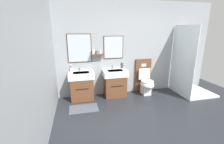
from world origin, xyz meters
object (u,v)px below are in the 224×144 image
object	(u,v)px
vanity_sink_right	(115,82)
soap_dispenser	(123,65)
vanity_sink_left	(82,85)
toilet	(145,81)
toothbrush_cup	(71,69)
shower_tray	(189,80)

from	to	relation	value
vanity_sink_right	soap_dispenser	distance (m)	0.54
soap_dispenser	vanity_sink_left	bearing A→B (deg)	-172.44
vanity_sink_left	soap_dispenser	xyz separation A→B (m)	(1.18, 0.16, 0.45)
vanity_sink_left	soap_dispenser	distance (m)	1.27
toilet	toothbrush_cup	bearing A→B (deg)	175.58
vanity_sink_right	shower_tray	size ratio (longest dim) A/B	0.39
vanity_sink_left	shower_tray	world-z (taller)	shower_tray
toilet	soap_dispenser	xyz separation A→B (m)	(-0.64, 0.17, 0.46)
toilet	toothbrush_cup	distance (m)	2.13
toilet	toothbrush_cup	world-z (taller)	toilet
vanity_sink_right	toothbrush_cup	world-z (taller)	toothbrush_cup
toothbrush_cup	toilet	bearing A→B (deg)	-4.42
vanity_sink_left	toothbrush_cup	xyz separation A→B (m)	(-0.25, 0.15, 0.42)
toilet	toothbrush_cup	xyz separation A→B (m)	(-2.08, 0.16, 0.43)
vanity_sink_left	shower_tray	distance (m)	3.08
vanity_sink_left	toilet	distance (m)	1.83
toothbrush_cup	soap_dispenser	size ratio (longest dim) A/B	0.98
vanity_sink_left	toothbrush_cup	bearing A→B (deg)	149.92
vanity_sink_right	soap_dispenser	xyz separation A→B (m)	(0.26, 0.16, 0.45)
soap_dispenser	shower_tray	distance (m)	1.99
toothbrush_cup	vanity_sink_left	bearing A→B (deg)	-30.08
toothbrush_cup	shower_tray	size ratio (longest dim) A/B	0.10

